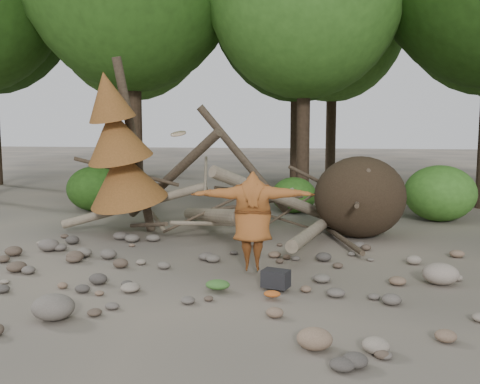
# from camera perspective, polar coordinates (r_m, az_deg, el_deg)

# --- Properties ---
(ground) EXTENTS (120.00, 120.00, 0.00)m
(ground) POSITION_cam_1_polar(r_m,az_deg,el_deg) (9.38, -2.14, -9.61)
(ground) COLOR #514C44
(ground) RESTS_ON ground
(deadfall_pile) EXTENTS (8.55, 5.24, 3.30)m
(deadfall_pile) POSITION_cam_1_polar(r_m,az_deg,el_deg) (13.17, 10.16, -0.68)
(deadfall_pile) COLOR #332619
(deadfall_pile) RESTS_ON ground
(dead_conifer) EXTENTS (2.06, 2.16, 4.35)m
(dead_conifer) POSITION_cam_1_polar(r_m,az_deg,el_deg) (13.14, -12.72, 4.32)
(dead_conifer) COLOR #4C3F30
(dead_conifer) RESTS_ON ground
(bush_left) EXTENTS (1.80, 1.80, 1.44)m
(bush_left) POSITION_cam_1_polar(r_m,az_deg,el_deg) (17.70, -15.17, 0.36)
(bush_left) COLOR #275316
(bush_left) RESTS_ON ground
(bush_mid) EXTENTS (1.40, 1.40, 1.12)m
(bush_mid) POSITION_cam_1_polar(r_m,az_deg,el_deg) (16.78, 5.76, -0.33)
(bush_mid) COLOR #33691E
(bush_mid) RESTS_ON ground
(bush_right) EXTENTS (2.00, 2.00, 1.60)m
(bush_right) POSITION_cam_1_polar(r_m,az_deg,el_deg) (16.25, 20.55, -0.12)
(bush_right) COLOR #407D26
(bush_right) RESTS_ON ground
(frisbee_thrower) EXTENTS (2.61, 0.83, 2.54)m
(frisbee_thrower) POSITION_cam_1_polar(r_m,az_deg,el_deg) (9.68, 1.33, -3.10)
(frisbee_thrower) COLOR #944F21
(frisbee_thrower) RESTS_ON ground
(backpack) EXTENTS (0.50, 0.40, 0.29)m
(backpack) POSITION_cam_1_polar(r_m,az_deg,el_deg) (8.91, 3.83, -9.56)
(backpack) COLOR black
(backpack) RESTS_ON ground
(cloth_green) EXTENTS (0.40, 0.33, 0.15)m
(cloth_green) POSITION_cam_1_polar(r_m,az_deg,el_deg) (8.84, -2.40, -10.15)
(cloth_green) COLOR #39692A
(cloth_green) RESTS_ON ground
(cloth_orange) EXTENTS (0.26, 0.22, 0.10)m
(cloth_orange) POSITION_cam_1_polar(r_m,az_deg,el_deg) (8.47, 3.45, -11.11)
(cloth_orange) COLOR #AE511D
(cloth_orange) RESTS_ON ground
(boulder_front_left) EXTENTS (0.60, 0.54, 0.36)m
(boulder_front_left) POSITION_cam_1_polar(r_m,az_deg,el_deg) (8.04, -19.30, -11.52)
(boulder_front_left) COLOR #696157
(boulder_front_left) RESTS_ON ground
(boulder_front_right) EXTENTS (0.44, 0.39, 0.26)m
(boulder_front_right) POSITION_cam_1_polar(r_m,az_deg,el_deg) (6.75, 7.96, -15.24)
(boulder_front_right) COLOR #846953
(boulder_front_right) RESTS_ON ground
(boulder_mid_right) EXTENTS (0.61, 0.55, 0.37)m
(boulder_mid_right) POSITION_cam_1_polar(r_m,az_deg,el_deg) (9.84, 20.61, -8.17)
(boulder_mid_right) COLOR gray
(boulder_mid_right) RESTS_ON ground
(boulder_mid_left) EXTENTS (0.46, 0.41, 0.27)m
(boulder_mid_left) POSITION_cam_1_polar(r_m,az_deg,el_deg) (12.34, -19.73, -5.33)
(boulder_mid_left) COLOR #645B54
(boulder_mid_left) RESTS_ON ground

